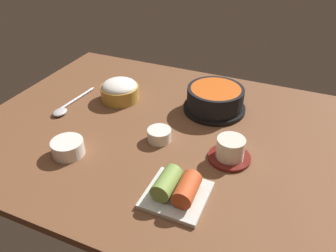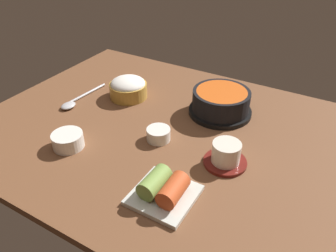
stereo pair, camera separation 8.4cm
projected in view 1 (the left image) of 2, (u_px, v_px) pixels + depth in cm
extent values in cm
cube|color=brown|center=(164.00, 133.00, 88.48)|extent=(100.00, 76.00, 2.00)
cylinder|color=black|center=(214.00, 108.00, 95.97)|extent=(17.74, 17.74, 1.25)
cylinder|color=black|center=(215.00, 97.00, 94.00)|extent=(15.98, 15.98, 5.78)
cylinder|color=#D15619|center=(216.00, 89.00, 92.55)|extent=(14.06, 14.06, 0.60)
cylinder|color=#B78C38|center=(120.00, 93.00, 100.24)|extent=(11.44, 11.44, 4.43)
ellipsoid|color=white|center=(119.00, 86.00, 99.00)|extent=(10.53, 10.53, 4.00)
cylinder|color=maroon|center=(229.00, 157.00, 77.79)|extent=(10.01, 10.01, 0.80)
cylinder|color=silver|center=(230.00, 148.00, 76.20)|extent=(6.55, 6.55, 4.87)
cylinder|color=#C6D18C|center=(231.00, 140.00, 75.00)|extent=(5.57, 5.57, 0.40)
cylinder|color=white|center=(159.00, 135.00, 83.28)|extent=(6.03, 6.03, 3.16)
cylinder|color=brown|center=(159.00, 131.00, 82.56)|extent=(4.95, 4.95, 0.50)
cube|color=silver|center=(177.00, 195.00, 67.70)|extent=(12.39, 12.39, 1.00)
cylinder|color=#7A9E47|center=(167.00, 183.00, 66.97)|extent=(4.28, 7.51, 4.15)
cylinder|color=#C64C23|center=(187.00, 189.00, 65.54)|extent=(4.41, 7.58, 4.15)
cylinder|color=white|center=(68.00, 148.00, 78.54)|extent=(7.64, 7.64, 3.71)
cylinder|color=#B73323|center=(67.00, 142.00, 77.67)|extent=(6.26, 6.26, 0.50)
cylinder|color=#B7B7BC|center=(75.00, 99.00, 100.60)|extent=(2.29, 16.42, 0.80)
ellipsoid|color=#B7B7BC|center=(60.00, 112.00, 93.96)|extent=(3.60, 4.68, 1.26)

